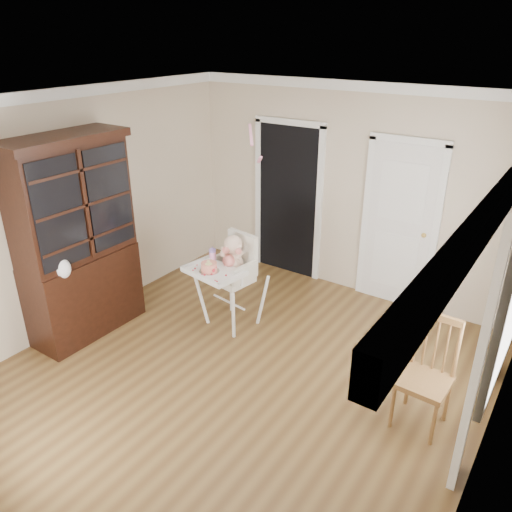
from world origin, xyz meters
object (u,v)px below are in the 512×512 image
Objects in this scene: high_chair at (231,271)px; china_cabinet at (77,240)px; sippy_cup at (213,255)px; dining_chair at (426,377)px; cake at (209,267)px.

china_cabinet is (-1.32, -1.05, 0.44)m from high_chair.
sippy_cup is 2.65m from dining_chair.
china_cabinet reaches higher than high_chair.
high_chair reaches higher than sippy_cup.
high_chair reaches higher than cake.
dining_chair reaches higher than sippy_cup.
sippy_cup is at bearing 175.80° from dining_chair.
dining_chair is (2.39, -0.37, -0.22)m from high_chair.
cake is at bearing -179.20° from dining_chair.
dining_chair is at bearing -6.61° from sippy_cup.
sippy_cup is at bearing 120.57° from cake.
dining_chair is at bearing -1.61° from cake.
china_cabinet is (-1.10, -0.98, 0.27)m from sippy_cup.
china_cabinet is 3.82m from dining_chair.
sippy_cup is 1.50m from china_cabinet.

